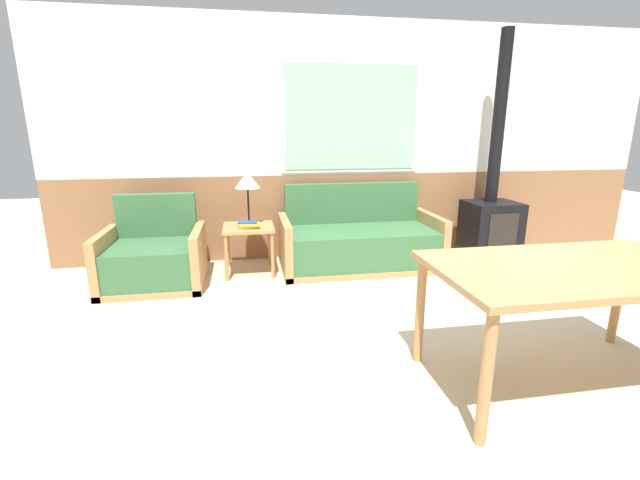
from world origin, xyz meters
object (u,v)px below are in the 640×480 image
(armchair, at_px, (154,260))
(wood_stove, at_px, (492,208))
(table_lamp, at_px, (247,182))
(dining_table, at_px, (574,278))
(side_table, at_px, (249,234))
(couch, at_px, (359,243))

(armchair, height_order, wood_stove, wood_stove)
(armchair, xyz_separation_m, table_lamp, (0.95, 0.30, 0.72))
(table_lamp, height_order, dining_table, table_lamp)
(armchair, bearing_deg, wood_stove, -10.74)
(side_table, xyz_separation_m, table_lamp, (0.01, 0.09, 0.54))
(table_lamp, bearing_deg, side_table, -96.81)
(couch, relative_size, dining_table, 1.08)
(table_lamp, bearing_deg, couch, -4.11)
(side_table, relative_size, table_lamp, 0.94)
(couch, height_order, side_table, couch)
(armchair, distance_m, wood_stove, 3.80)
(couch, bearing_deg, table_lamp, 175.89)
(armchair, relative_size, table_lamp, 1.69)
(side_table, bearing_deg, armchair, -167.61)
(side_table, height_order, table_lamp, table_lamp)
(couch, xyz_separation_m, table_lamp, (-1.20, 0.09, 0.71))
(couch, xyz_separation_m, dining_table, (0.62, -2.43, 0.41))
(armchair, bearing_deg, side_table, -2.43)
(table_lamp, xyz_separation_m, dining_table, (1.82, -2.52, -0.29))
(side_table, bearing_deg, table_lamp, 83.19)
(couch, height_order, armchair, couch)
(side_table, bearing_deg, wood_stove, 1.29)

